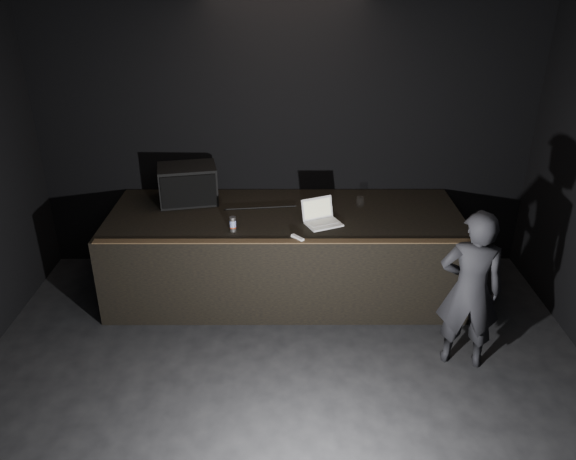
{
  "coord_description": "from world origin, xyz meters",
  "views": [
    {
      "loc": [
        0.02,
        -3.1,
        3.58
      ],
      "look_at": [
        0.03,
        2.3,
        1.0
      ],
      "focal_mm": 35.0,
      "sensor_mm": 36.0,
      "label": 1
    }
  ],
  "objects_px": {
    "laptop": "(321,217)",
    "beer_can": "(233,224)",
    "person": "(470,290)",
    "stage_monitor": "(188,184)",
    "stage_riser": "(285,252)"
  },
  "relations": [
    {
      "from": "stage_monitor",
      "to": "stage_riser",
      "type": "bearing_deg",
      "value": -28.87
    },
    {
      "from": "stage_riser",
      "to": "beer_can",
      "type": "bearing_deg",
      "value": -140.27
    },
    {
      "from": "stage_monitor",
      "to": "beer_can",
      "type": "xyz_separation_m",
      "value": [
        0.59,
        -0.81,
        -0.14
      ]
    },
    {
      "from": "stage_monitor",
      "to": "beer_can",
      "type": "height_order",
      "value": "stage_monitor"
    },
    {
      "from": "beer_can",
      "to": "person",
      "type": "xyz_separation_m",
      "value": [
        2.28,
        -0.89,
        -0.27
      ]
    },
    {
      "from": "laptop",
      "to": "beer_can",
      "type": "height_order",
      "value": "laptop"
    },
    {
      "from": "beer_can",
      "to": "stage_monitor",
      "type": "bearing_deg",
      "value": 126.1
    },
    {
      "from": "stage_monitor",
      "to": "person",
      "type": "bearing_deg",
      "value": -42.27
    },
    {
      "from": "laptop",
      "to": "person",
      "type": "distance_m",
      "value": 1.76
    },
    {
      "from": "stage_monitor",
      "to": "laptop",
      "type": "height_order",
      "value": "stage_monitor"
    },
    {
      "from": "stage_monitor",
      "to": "beer_can",
      "type": "distance_m",
      "value": 1.02
    },
    {
      "from": "stage_riser",
      "to": "stage_monitor",
      "type": "height_order",
      "value": "stage_monitor"
    },
    {
      "from": "stage_riser",
      "to": "stage_monitor",
      "type": "xyz_separation_m",
      "value": [
        -1.14,
        0.36,
        0.72
      ]
    },
    {
      "from": "stage_monitor",
      "to": "beer_can",
      "type": "relative_size",
      "value": 4.58
    },
    {
      "from": "beer_can",
      "to": "person",
      "type": "bearing_deg",
      "value": -21.33
    }
  ]
}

